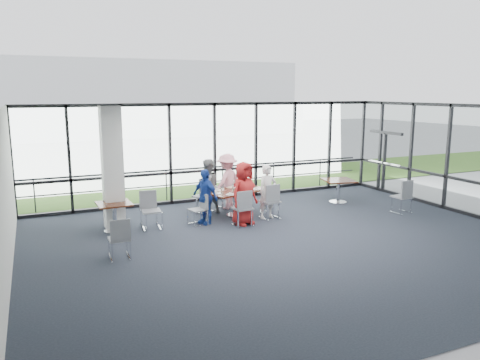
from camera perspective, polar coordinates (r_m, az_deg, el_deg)
name	(u,v)px	position (r m, az deg, el deg)	size (l,w,h in m)	color
floor	(291,243)	(11.29, 6.19, -7.68)	(12.00, 10.00, 0.02)	#1D242E
ceiling	(293,107)	(10.72, 6.54, 8.83)	(12.00, 10.00, 0.04)	silver
wall_left	(3,201)	(9.45, -26.91, -2.31)	(0.10, 10.00, 3.20)	silver
wall_front	(479,237)	(7.16, 27.11, -6.23)	(12.00, 0.10, 3.20)	silver
curtain_wall_back	(215,152)	(15.36, -3.10, 3.45)	(12.00, 0.10, 3.20)	white
curtain_wall_right	(476,161)	(14.82, 26.83, 2.04)	(0.10, 10.00, 3.20)	white
exit_door	(384,163)	(17.48, 17.18, 2.05)	(0.12, 1.60, 2.10)	black
structural_column	(112,168)	(12.52, -15.31, 1.42)	(0.50, 0.50, 3.20)	white
apron	(173,176)	(20.30, -8.12, 0.51)	(80.00, 70.00, 0.02)	gray
grass_strip	(188,183)	(18.41, -6.40, -0.40)	(80.00, 5.00, 0.01)	#305E19
hangar_main	(147,98)	(42.30, -11.31, 9.79)	(24.00, 10.00, 6.00)	white
guard_rail	(209,182)	(16.09, -3.83, -0.20)	(0.06, 0.06, 12.00)	#2D2D33
main_table	(236,195)	(13.49, -0.52, -1.82)	(2.01, 1.50, 0.75)	black
side_table_left	(114,208)	(12.38, -15.09, -3.26)	(0.87, 0.87, 0.75)	black
side_table_right	(339,183)	(15.40, 11.93, -0.35)	(1.12, 1.12, 0.75)	black
diner_near_left	(244,193)	(12.54, 0.47, -1.63)	(0.84, 0.55, 1.72)	#A91C1C
diner_near_right	(268,192)	(13.19, 3.38, -1.45)	(0.56, 0.41, 1.53)	silver
diner_far_left	(207,187)	(13.67, -4.01, -0.82)	(0.79, 0.49, 1.62)	slate
diner_far_right	(227,181)	(14.26, -1.59, -0.17)	(1.09, 0.56, 1.69)	pink
diner_end	(205,197)	(12.67, -4.28, -2.02)	(0.88, 0.48, 1.50)	#1C3E9F
chair_main_nl	(242,208)	(12.49, 0.28, -3.46)	(0.47, 0.47, 0.96)	gray
chair_main_nr	(270,201)	(13.22, 3.67, -2.62)	(0.48, 0.48, 0.99)	gray
chair_main_fl	(203,196)	(13.93, -4.57, -1.98)	(0.47, 0.47, 0.97)	gray
chair_main_fr	(226,194)	(14.51, -1.66, -1.71)	(0.41, 0.41, 0.84)	gray
chair_main_end	(197,210)	(12.65, -5.22, -3.64)	(0.40, 0.40, 0.82)	gray
chair_spare_la	(119,239)	(10.39, -14.52, -6.96)	(0.44, 0.44, 0.89)	gray
chair_spare_lb	(151,211)	(12.40, -10.77, -3.74)	(0.47, 0.47, 0.97)	gray
chair_spare_r	(402,197)	(14.59, 19.12, -1.94)	(0.48, 0.48, 0.98)	gray
plate_nl	(231,195)	(12.86, -1.15, -1.78)	(0.28, 0.28, 0.01)	white
plate_nr	(257,189)	(13.60, 2.03, -1.10)	(0.25, 0.25, 0.01)	white
plate_fl	(217,190)	(13.43, -2.77, -1.25)	(0.25, 0.25, 0.01)	white
plate_fr	(239,186)	(13.95, -0.15, -0.79)	(0.27, 0.27, 0.01)	white
plate_end	(217,193)	(13.01, -2.88, -1.64)	(0.24, 0.24, 0.01)	white
tumbler_a	(234,190)	(13.17, -0.76, -1.18)	(0.08, 0.08, 0.15)	white
tumbler_b	(246,187)	(13.52, 0.72, -0.88)	(0.07, 0.07, 0.15)	white
tumbler_c	(233,186)	(13.62, -0.84, -0.80)	(0.07, 0.07, 0.14)	white
tumbler_d	(222,191)	(12.98, -2.17, -1.36)	(0.08, 0.08, 0.15)	white
menu_a	(242,193)	(13.13, 0.30, -1.54)	(0.28, 0.20, 0.00)	silver
menu_b	(262,187)	(13.84, 2.66, -0.92)	(0.31, 0.22, 0.00)	silver
menu_c	(231,187)	(13.86, -1.14, -0.89)	(0.27, 0.19, 0.00)	silver
condiment_caddy	(235,189)	(13.56, -0.56, -1.07)	(0.10, 0.07, 0.04)	black
ketchup_bottle	(235,186)	(13.55, -0.60, -0.78)	(0.06, 0.06, 0.18)	#9B0011
green_bottle	(237,186)	(13.53, -0.40, -0.75)	(0.05, 0.05, 0.20)	#156928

